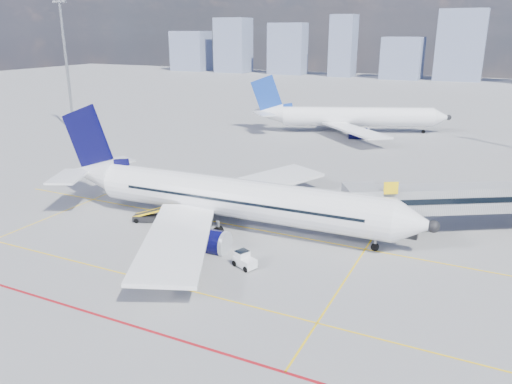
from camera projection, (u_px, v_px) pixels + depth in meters
ground at (196, 254)px, 46.53m from camera, size 420.00×420.00×0.00m
apron_markings at (166, 270)px, 43.42m from camera, size 90.00×35.12×0.01m
jet_bridge at (483, 199)px, 50.16m from camera, size 23.55×15.78×6.30m
floodlight_mast_nw at (66, 64)px, 99.31m from camera, size 3.20×0.61×25.45m
distant_skyline at (407, 53)px, 211.85m from camera, size 248.02×15.86×28.24m
main_aircraft at (223, 197)px, 52.49m from camera, size 42.64×37.14×12.42m
second_aircraft at (348, 117)px, 100.88m from camera, size 38.41×32.48×11.76m
baggage_tug at (244, 260)px, 43.85m from camera, size 2.43×2.01×1.48m
cargo_dolly at (180, 245)px, 46.21m from camera, size 3.36×2.42×1.69m
belt_loader at (152, 217)px, 54.35m from camera, size 5.31×2.88×2.15m
ramp_worker at (195, 271)px, 41.25m from camera, size 0.59×0.78×1.94m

